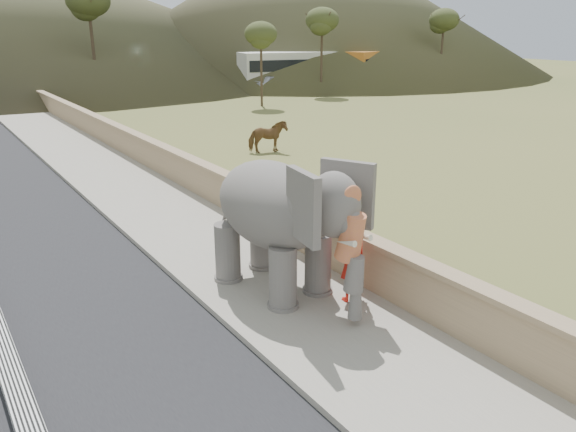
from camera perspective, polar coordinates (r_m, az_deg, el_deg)
name	(u,v)px	position (r m, az deg, el deg)	size (l,w,h in m)	color
ground	(358,352)	(9.82, 7.11, -13.51)	(160.00, 160.00, 0.00)	olive
walkway	(146,201)	(17.87, -14.19, 1.47)	(3.00, 120.00, 0.15)	#9E9687
parapet	(195,179)	(18.32, -9.47, 3.77)	(0.30, 120.00, 1.10)	tan
cow	(268,137)	(24.31, -2.08, 8.06)	(0.74, 1.63, 1.38)	brown
distant_car	(277,83)	(46.98, -1.17, 13.33)	(1.70, 4.23, 1.44)	silver
bus_white	(303,71)	(49.33, 1.54, 14.56)	(2.50, 11.00, 3.10)	silver
bus_orange	(385,67)	(53.75, 9.84, 14.65)	(2.50, 11.00, 3.10)	orange
hill_right	(306,0)	(71.55, 1.88, 21.05)	(56.00, 56.00, 16.00)	brown
elephant_and_man	(273,223)	(11.13, -1.56, -0.74)	(2.49, 4.03, 2.73)	slate
trees	(9,50)	(32.80, -26.48, 14.87)	(48.36, 42.88, 8.96)	#473828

